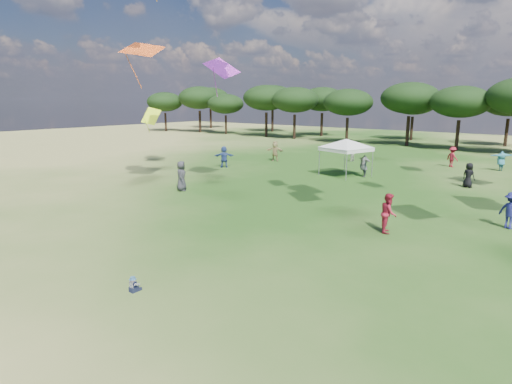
% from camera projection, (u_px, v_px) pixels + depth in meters
% --- Properties ---
extents(ground, '(140.00, 140.00, 0.00)m').
position_uv_depth(ground, '(88.00, 318.00, 10.84)').
color(ground, '#274E17').
rests_on(ground, ground).
extents(tent_left, '(5.50, 5.50, 2.97)m').
position_uv_depth(tent_left, '(346.00, 141.00, 30.34)').
color(tent_left, gray).
rests_on(tent_left, ground).
extents(toddler, '(0.30, 0.34, 0.46)m').
position_uv_depth(toddler, '(134.00, 285.00, 12.30)').
color(toddler, black).
rests_on(toddler, ground).
extents(festival_crowd, '(26.49, 21.87, 1.80)m').
position_uv_depth(festival_crowd, '(372.00, 167.00, 29.75)').
color(festival_crowd, brown).
rests_on(festival_crowd, ground).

